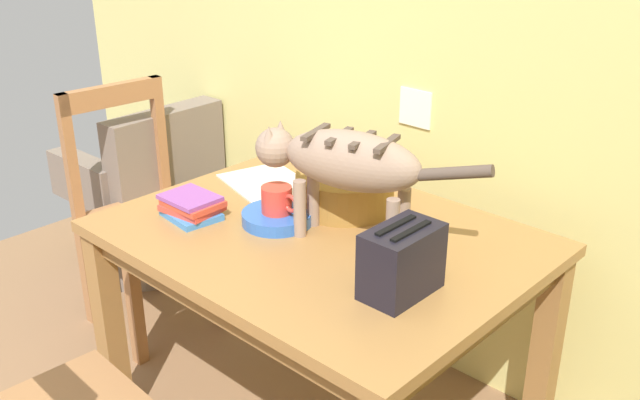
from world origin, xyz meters
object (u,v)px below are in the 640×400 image
at_px(cat, 343,162).
at_px(book_stack, 192,206).
at_px(dining_table, 320,260).
at_px(toaster, 402,261).
at_px(saucer_bowl, 277,217).
at_px(wicker_armchair, 144,209).
at_px(coffee_mug, 277,200).
at_px(magazine, 267,183).
at_px(wicker_basket, 345,190).
at_px(wooden_chair_near, 143,214).

bearing_deg(cat, book_stack, 99.87).
distance_m(cat, book_stack, 0.50).
bearing_deg(dining_table, toaster, -16.48).
xyz_separation_m(dining_table, cat, (0.07, 0.02, 0.32)).
relative_size(saucer_bowl, wicker_armchair, 0.26).
bearing_deg(coffee_mug, cat, 15.89).
xyz_separation_m(dining_table, saucer_bowl, (-0.13, -0.04, 0.11)).
bearing_deg(saucer_bowl, magazine, 142.47).
height_order(cat, toaster, cat).
bearing_deg(dining_table, magazine, 158.73).
xyz_separation_m(magazine, book_stack, (0.03, -0.33, 0.03)).
xyz_separation_m(toaster, wicker_armchair, (-1.74, 0.41, -0.54)).
height_order(wicker_basket, wooden_chair_near, wooden_chair_near).
height_order(cat, wicker_basket, cat).
bearing_deg(saucer_bowl, wooden_chair_near, 174.93).
bearing_deg(magazine, book_stack, -69.09).
bearing_deg(coffee_mug, saucer_bowl, 180.00).
bearing_deg(wicker_basket, coffee_mug, -106.57).
distance_m(dining_table, wicker_armchair, 1.45).
distance_m(coffee_mug, magazine, 0.32).
bearing_deg(wicker_basket, magazine, -173.98).
bearing_deg(book_stack, wicker_basket, 51.94).
distance_m(magazine, wicker_armchair, 1.11).
relative_size(toaster, wooden_chair_near, 0.21).
xyz_separation_m(cat, book_stack, (-0.42, -0.20, -0.19)).
xyz_separation_m(saucer_bowl, wicker_basket, (0.07, 0.22, 0.04)).
height_order(magazine, wooden_chair_near, wooden_chair_near).
bearing_deg(magazine, wooden_chair_near, -153.22).
xyz_separation_m(dining_table, coffee_mug, (-0.13, -0.04, 0.17)).
relative_size(wicker_basket, toaster, 1.49).
bearing_deg(wicker_armchair, toaster, -104.38).
bearing_deg(book_stack, saucer_bowl, 33.54).
relative_size(cat, toaster, 3.26).
relative_size(wicker_basket, wicker_armchair, 0.38).
height_order(coffee_mug, magazine, coffee_mug).
relative_size(cat, wicker_basket, 2.18).
relative_size(dining_table, cat, 1.80).
distance_m(coffee_mug, wicker_armchair, 1.40).
height_order(cat, book_stack, cat).
height_order(dining_table, wooden_chair_near, wooden_chair_near).
bearing_deg(magazine, coffee_mug, -21.15).
distance_m(wooden_chair_near, wicker_armchair, 0.52).
xyz_separation_m(book_stack, wicker_armchair, (-1.03, 0.48, -0.49)).
height_order(magazine, toaster, toaster).
height_order(cat, wicker_armchair, cat).
bearing_deg(wicker_armchair, dining_table, -103.47).
bearing_deg(coffee_mug, dining_table, 17.15).
relative_size(dining_table, toaster, 5.88).
bearing_deg(toaster, coffee_mug, 172.16).
distance_m(dining_table, coffee_mug, 0.21).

